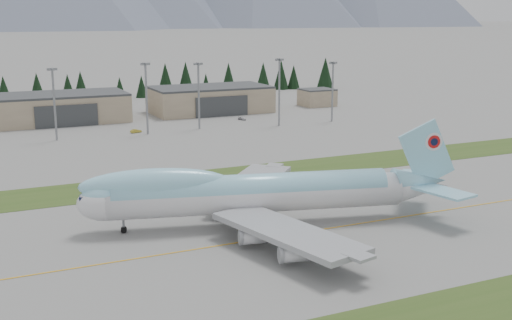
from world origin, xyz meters
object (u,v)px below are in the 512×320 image
hangar_right (210,99)px  service_vehicle_b (136,133)px  boeing_747_freighter (253,192)px  hangar_center (61,108)px  service_vehicle_c (242,120)px

hangar_right → service_vehicle_b: 53.54m
boeing_747_freighter → service_vehicle_b: bearing=101.8°
service_vehicle_b → hangar_right: bearing=-64.0°
boeing_747_freighter → service_vehicle_b: 107.46m
service_vehicle_b → hangar_center: bearing=14.7°
service_vehicle_c → hangar_right: bearing=79.4°
boeing_747_freighter → service_vehicle_c: size_ratio=20.24×
service_vehicle_c → hangar_center: bearing=139.8°
boeing_747_freighter → hangar_right: boeing_747_freighter is taller
service_vehicle_c → boeing_747_freighter: bearing=-131.4°
hangar_right → service_vehicle_b: hangar_right is taller
boeing_747_freighter → hangar_center: boeing_747_freighter is taller
boeing_747_freighter → service_vehicle_c: (48.44, 117.19, -6.46)m
hangar_center → hangar_right: same height
boeing_747_freighter → service_vehicle_c: 126.97m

